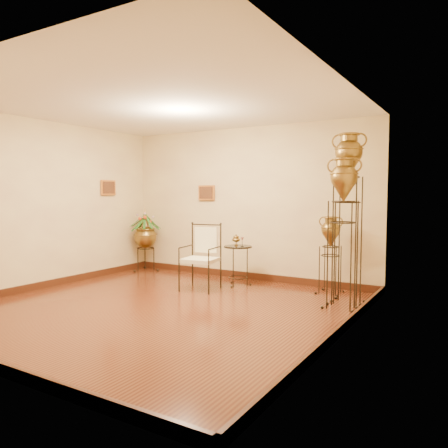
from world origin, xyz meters
The scene contains 8 objects.
ground centered at (0.00, 0.00, 0.00)m, with size 5.00×5.00×0.00m, color brown.
room_shell centered at (-0.01, 0.01, 1.73)m, with size 5.02×5.02×2.81m.
amphora_tall centered at (2.15, 1.54, 1.25)m, with size 0.52×0.52×2.46m.
amphora_mid centered at (2.15, 1.33, 1.06)m, with size 0.61×0.61×2.10m.
amphora_short centered at (1.74, 2.09, 0.62)m, with size 0.41×0.41×1.25m.
planter_urn centered at (-2.15, 2.15, 0.75)m, with size 0.86×0.86×1.35m.
armchair centered at (-0.16, 1.23, 0.54)m, with size 0.69×0.65×1.08m.
side_table centered at (0.20, 1.85, 0.36)m, with size 0.59×0.59×0.87m.
Camera 1 is at (3.84, -4.65, 1.59)m, focal length 35.00 mm.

